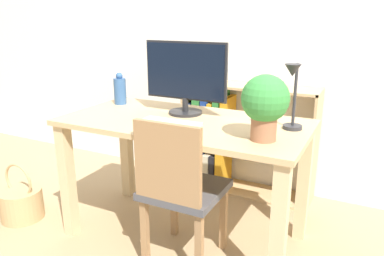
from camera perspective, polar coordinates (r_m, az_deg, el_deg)
ground_plane at (r=2.43m, az=-1.10°, el=-15.87°), size 10.00×10.00×0.00m
wall_back at (r=2.90m, az=7.63°, el=16.39°), size 8.00×0.05×2.60m
desk at (r=2.17m, az=-1.19°, el=-2.20°), size 1.39×0.71×0.74m
monitor at (r=2.22m, az=-1.02°, el=8.15°), size 0.52×0.20×0.43m
keyboard at (r=2.05m, az=-3.30°, el=0.80°), size 0.34×0.12×0.02m
vase at (r=2.55m, az=-10.91°, el=5.69°), size 0.08×0.08×0.21m
desk_lamp at (r=1.93m, az=15.13°, el=5.48°), size 0.10×0.19×0.35m
potted_plant at (r=1.77m, az=11.07°, el=3.83°), size 0.23×0.23×0.31m
chair at (r=1.98m, az=-1.89°, el=-9.00°), size 0.40×0.40×0.83m
bookshelf at (r=2.90m, az=4.96°, el=-1.71°), size 0.99×0.28×0.83m
basket at (r=2.80m, az=-24.55°, el=-10.30°), size 0.28×0.28×0.39m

